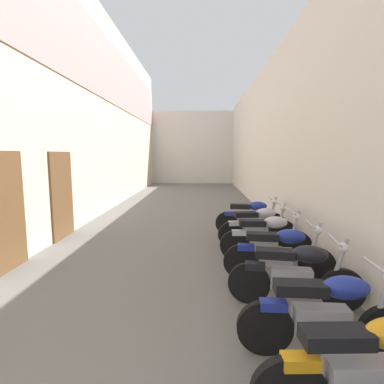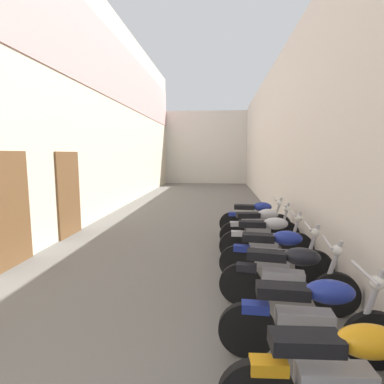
{
  "view_description": "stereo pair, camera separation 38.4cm",
  "coord_description": "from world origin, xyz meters",
  "views": [
    {
      "loc": [
        0.65,
        0.46,
        2.14
      ],
      "look_at": [
        0.46,
        6.58,
        1.35
      ],
      "focal_mm": 27.73,
      "sensor_mm": 36.0,
      "label": 1
    },
    {
      "loc": [
        1.03,
        0.48,
        2.14
      ],
      "look_at": [
        0.46,
        6.58,
        1.35
      ],
      "focal_mm": 27.73,
      "sensor_mm": 36.0,
      "label": 2
    }
  ],
  "objects": [
    {
      "name": "building_far_end",
      "position": [
        0.0,
        23.05,
        2.6
      ],
      "size": [
        8.82,
        2.0,
        5.19
      ],
      "primitive_type": "cube",
      "color": "beige",
      "rests_on": "ground"
    },
    {
      "name": "motorcycle_eighth",
      "position": [
        1.97,
        8.2,
        0.5
      ],
      "size": [
        1.85,
        0.58,
        1.04
      ],
      "color": "black",
      "rests_on": "ground"
    },
    {
      "name": "motorcycle_second",
      "position": [
        1.97,
        2.6,
        0.5
      ],
      "size": [
        1.85,
        0.58,
        1.04
      ],
      "color": "black",
      "rests_on": "ground"
    },
    {
      "name": "motorcycle_fourth",
      "position": [
        1.97,
        4.44,
        0.5
      ],
      "size": [
        1.84,
        0.58,
        1.04
      ],
      "color": "black",
      "rests_on": "ground"
    },
    {
      "name": "building_right",
      "position": [
        3.11,
        11.02,
        2.68
      ],
      "size": [
        0.45,
        22.05,
        5.36
      ],
      "color": "beige",
      "rests_on": "ground"
    },
    {
      "name": "motorcycle_fifth",
      "position": [
        1.97,
        5.32,
        0.5
      ],
      "size": [
        1.85,
        0.58,
        1.04
      ],
      "color": "black",
      "rests_on": "ground"
    },
    {
      "name": "motorcycle_seventh",
      "position": [
        1.97,
        7.22,
        0.5
      ],
      "size": [
        1.84,
        0.58,
        1.04
      ],
      "color": "black",
      "rests_on": "ground"
    },
    {
      "name": "building_left",
      "position": [
        -3.1,
        10.97,
        3.72
      ],
      "size": [
        0.45,
        22.05,
        7.38
      ],
      "color": "beige",
      "rests_on": "ground"
    },
    {
      "name": "ground_plane",
      "position": [
        0.0,
        9.02,
        0.0
      ],
      "size": [
        38.05,
        38.05,
        0.0
      ],
      "primitive_type": "plane",
      "color": "#66635E"
    },
    {
      "name": "motorcycle_third",
      "position": [
        1.97,
        3.41,
        0.5
      ],
      "size": [
        1.85,
        0.58,
        1.04
      ],
      "color": "black",
      "rests_on": "ground"
    },
    {
      "name": "motorcycle_sixth",
      "position": [
        1.97,
        6.32,
        0.5
      ],
      "size": [
        1.85,
        0.58,
        1.04
      ],
      "color": "black",
      "rests_on": "ground"
    }
  ]
}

